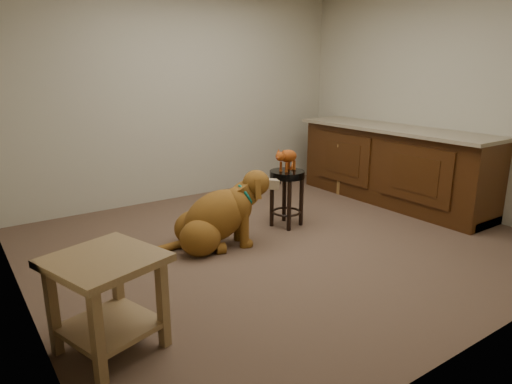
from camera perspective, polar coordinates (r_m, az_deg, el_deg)
floor at (r=4.46m, az=3.37°, el=-6.23°), size 4.50×4.00×0.01m
room_shell at (r=4.14m, az=3.75°, el=15.87°), size 4.54×4.04×2.62m
cabinet_run at (r=5.87m, az=16.69°, el=2.97°), size 0.70×2.56×0.94m
padded_stool at (r=4.78m, az=3.88°, el=0.63°), size 0.38×0.38×0.60m
wood_stool at (r=6.16m, az=12.16°, el=2.97°), size 0.48×0.48×0.67m
side_table at (r=2.84m, az=-18.14°, el=-11.50°), size 0.72×0.72×0.60m
golden_retriever at (r=4.26m, az=-4.90°, el=-3.25°), size 1.15×0.68×0.76m
tabby_kitten at (r=4.70m, az=3.87°, el=4.38°), size 0.40×0.24×0.27m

